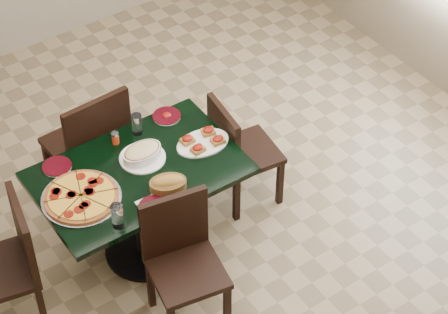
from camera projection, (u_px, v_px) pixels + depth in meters
floor at (205, 251)px, 5.79m from camera, size 5.50×5.50×0.00m
main_table at (140, 191)px, 5.40m from camera, size 1.25×0.81×0.75m
chair_far at (92, 143)px, 5.72m from camera, size 0.49×0.49×1.00m
chair_near at (182, 255)px, 5.12m from camera, size 0.49×0.49×0.89m
chair_right at (237, 149)px, 5.82m from camera, size 0.44×0.44×0.85m
chair_left at (10, 259)px, 5.07m from camera, size 0.51×0.51×0.92m
pepperoni_pizza at (81, 197)px, 5.09m from camera, size 0.47×0.47×0.04m
lasagna_casserole at (142, 153)px, 5.32m from camera, size 0.29×0.29×0.09m
bread_basket at (168, 184)px, 5.14m from camera, size 0.26×0.22×0.09m
bruschetta_platter at (203, 141)px, 5.43m from camera, size 0.36×0.26×0.05m
side_plate_near at (154, 207)px, 5.05m from camera, size 0.19×0.19×0.02m
side_plate_far_r at (167, 116)px, 5.63m from camera, size 0.18×0.18×0.03m
side_plate_far_l at (57, 167)px, 5.29m from camera, size 0.18×0.18×0.02m
napkin_setting at (151, 205)px, 5.07m from camera, size 0.15×0.15×0.01m
water_glass_a at (137, 124)px, 5.47m from camera, size 0.07×0.07×0.14m
water_glass_b at (118, 216)px, 4.90m from camera, size 0.07×0.07×0.16m
pepper_shaker at (115, 138)px, 5.43m from camera, size 0.05×0.05×0.08m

